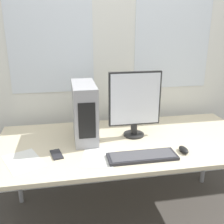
{
  "coord_description": "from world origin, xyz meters",
  "views": [
    {
      "loc": [
        -0.45,
        -1.32,
        1.58
      ],
      "look_at": [
        -0.12,
        0.47,
        0.97
      ],
      "focal_mm": 42.0,
      "sensor_mm": 36.0,
      "label": 1
    }
  ],
  "objects_px": {
    "pc_tower": "(85,112)",
    "mouse": "(184,150)",
    "keyboard": "(142,156)",
    "cell_phone": "(57,154)",
    "monitor_main": "(135,103)"
  },
  "relations": [
    {
      "from": "pc_tower",
      "to": "mouse",
      "type": "height_order",
      "value": "pc_tower"
    },
    {
      "from": "keyboard",
      "to": "mouse",
      "type": "xyz_separation_m",
      "value": [
        0.31,
        0.03,
        0.01
      ]
    },
    {
      "from": "pc_tower",
      "to": "mouse",
      "type": "relative_size",
      "value": 4.0
    },
    {
      "from": "cell_phone",
      "to": "keyboard",
      "type": "bearing_deg",
      "value": -27.64
    },
    {
      "from": "keyboard",
      "to": "mouse",
      "type": "height_order",
      "value": "mouse"
    },
    {
      "from": "pc_tower",
      "to": "monitor_main",
      "type": "bearing_deg",
      "value": -4.06
    },
    {
      "from": "monitor_main",
      "to": "pc_tower",
      "type": "bearing_deg",
      "value": 175.94
    },
    {
      "from": "monitor_main",
      "to": "cell_phone",
      "type": "bearing_deg",
      "value": -159.46
    },
    {
      "from": "keyboard",
      "to": "monitor_main",
      "type": "bearing_deg",
      "value": 83.79
    },
    {
      "from": "keyboard",
      "to": "cell_phone",
      "type": "bearing_deg",
      "value": 165.79
    },
    {
      "from": "keyboard",
      "to": "cell_phone",
      "type": "xyz_separation_m",
      "value": [
        -0.57,
        0.14,
        -0.01
      ]
    },
    {
      "from": "mouse",
      "to": "monitor_main",
      "type": "bearing_deg",
      "value": 128.12
    },
    {
      "from": "mouse",
      "to": "cell_phone",
      "type": "height_order",
      "value": "mouse"
    },
    {
      "from": "pc_tower",
      "to": "keyboard",
      "type": "distance_m",
      "value": 0.57
    },
    {
      "from": "keyboard",
      "to": "mouse",
      "type": "relative_size",
      "value": 4.31
    }
  ]
}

